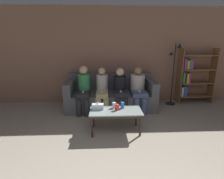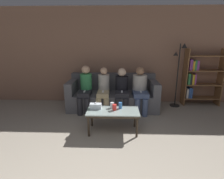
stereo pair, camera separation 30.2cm
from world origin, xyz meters
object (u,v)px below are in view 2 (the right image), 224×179
at_px(cup_near_left, 112,105).
at_px(bookshelf, 198,77).
at_px(seated_person_mid_right, 122,89).
at_px(couch, 113,96).
at_px(seated_person_left_end, 85,88).
at_px(seated_person_mid_left, 104,89).
at_px(seated_person_right_end, 140,88).
at_px(cup_near_right, 120,105).
at_px(cup_far_center, 114,107).
at_px(tissue_box, 96,106).
at_px(standing_lamp, 179,69).
at_px(coffee_table, 113,113).

xyz_separation_m(cup_near_left, bookshelf, (2.26, 1.49, 0.27)).
bearing_deg(seated_person_mid_right, couch, 134.32).
relative_size(seated_person_left_end, seated_person_mid_left, 1.04).
distance_m(couch, seated_person_right_end, 0.76).
relative_size(cup_near_right, cup_far_center, 1.07).
bearing_deg(tissue_box, standing_lamp, 34.79).
xyz_separation_m(seated_person_left_end, seated_person_mid_left, (0.45, -0.02, -0.03)).
bearing_deg(cup_far_center, bookshelf, 35.97).
bearing_deg(cup_near_right, seated_person_mid_left, 112.89).
distance_m(cup_near_left, cup_near_right, 0.16).
height_order(cup_far_center, standing_lamp, standing_lamp).
bearing_deg(seated_person_right_end, seated_person_mid_right, -178.26).
xyz_separation_m(cup_far_center, seated_person_right_end, (0.61, 1.09, 0.10)).
bearing_deg(tissue_box, cup_near_right, 2.67).
xyz_separation_m(bookshelf, seated_person_right_end, (-1.60, -0.52, -0.17)).
height_order(standing_lamp, seated_person_right_end, standing_lamp).
distance_m(couch, coffee_table, 1.32).
bearing_deg(cup_near_right, seated_person_right_end, 63.52).
xyz_separation_m(cup_near_right, seated_person_left_end, (-0.86, 0.98, 0.10)).
distance_m(cup_far_center, standing_lamp, 2.26).
bearing_deg(cup_near_left, seated_person_left_end, 126.00).
relative_size(cup_near_left, cup_near_right, 0.91).
height_order(seated_person_mid_right, seated_person_right_end, seated_person_right_end).
xyz_separation_m(cup_far_center, seated_person_mid_left, (-0.29, 1.05, 0.07)).
bearing_deg(bookshelf, cup_near_left, -146.61).
bearing_deg(bookshelf, cup_near_right, -144.25).
relative_size(standing_lamp, seated_person_left_end, 1.48).
distance_m(tissue_box, seated_person_right_end, 1.41).
height_order(cup_near_left, standing_lamp, standing_lamp).
bearing_deg(tissue_box, seated_person_right_end, 46.20).
relative_size(cup_far_center, standing_lamp, 0.07).
height_order(tissue_box, bookshelf, bookshelf).
height_order(cup_far_center, seated_person_mid_right, seated_person_mid_right).
xyz_separation_m(bookshelf, seated_person_left_end, (-2.95, -0.53, -0.17)).
bearing_deg(cup_far_center, seated_person_mid_left, 105.53).
xyz_separation_m(seated_person_left_end, seated_person_mid_right, (0.90, 0.00, -0.02)).
height_order(coffee_table, tissue_box, tissue_box).
bearing_deg(standing_lamp, seated_person_right_end, -159.99).
relative_size(coffee_table, cup_near_left, 8.94).
height_order(standing_lamp, seated_person_left_end, standing_lamp).
distance_m(cup_near_left, seated_person_left_end, 1.19).
distance_m(coffee_table, cup_near_left, 0.16).
relative_size(tissue_box, seated_person_right_end, 0.20).
bearing_deg(bookshelf, seated_person_left_end, -169.80).
height_order(bookshelf, standing_lamp, standing_lamp).
relative_size(couch, standing_lamp, 1.36).
bearing_deg(seated_person_mid_right, seated_person_left_end, -179.87).
bearing_deg(bookshelf, cup_far_center, -144.03).
height_order(cup_near_right, seated_person_right_end, seated_person_right_end).
distance_m(cup_near_left, seated_person_right_end, 1.18).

